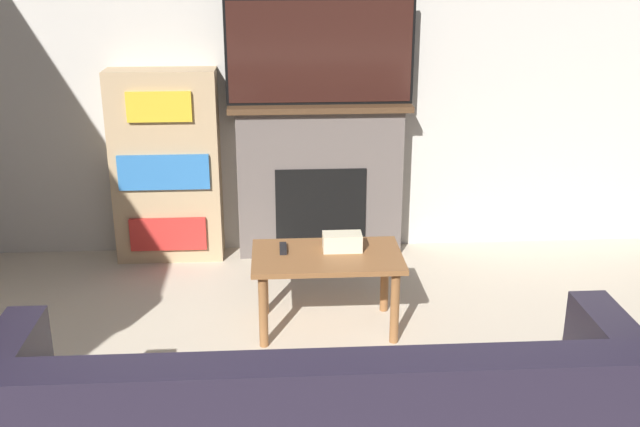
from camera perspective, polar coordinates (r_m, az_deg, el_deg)
wall_back at (r=5.22m, az=-1.17°, el=11.53°), size 5.79×0.06×2.70m
fireplace at (r=5.26m, az=-0.02°, el=2.61°), size 1.24×0.28×1.08m
tv at (r=5.05m, az=-0.00°, el=12.20°), size 1.26×0.03×0.70m
coffee_table at (r=4.22m, az=0.53°, el=-4.02°), size 0.84×0.51×0.46m
tissue_box at (r=4.24m, az=1.70°, el=-2.17°), size 0.22×0.12×0.10m
remote_control at (r=4.25m, az=-2.83°, el=-2.67°), size 0.04×0.15×0.02m
bookshelf at (r=5.25m, az=-11.62°, el=3.49°), size 0.73×0.29×1.33m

